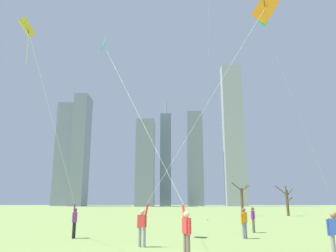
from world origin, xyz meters
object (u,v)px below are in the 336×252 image
object	(u,v)px
bystander_watching_nearby	(244,221)
distant_kite_drifting_left_green	(269,37)
kite_flyer_far_back_yellow	(70,203)
kite_flyer_foreground_right_orange	(166,183)
bare_tree_leftmost	(287,200)
bystander_strolling_midfield	(253,218)
bare_tree_left_of_center	(242,199)
kite_flyer_midfield_center_teal	(163,178)

from	to	relation	value
bystander_watching_nearby	distant_kite_drifting_left_green	size ratio (longest dim) A/B	0.08
kite_flyer_far_back_yellow	distant_kite_drifting_left_green	distance (m)	24.63
kite_flyer_far_back_yellow	bystander_watching_nearby	bearing A→B (deg)	4.49
kite_flyer_foreground_right_orange	distant_kite_drifting_left_green	bearing A→B (deg)	55.45
bystander_watching_nearby	kite_flyer_far_back_yellow	bearing A→B (deg)	-175.51
kite_flyer_foreground_right_orange	bare_tree_leftmost	world-z (taller)	kite_flyer_foreground_right_orange
bystander_strolling_midfield	distant_kite_drifting_left_green	world-z (taller)	distant_kite_drifting_left_green
bare_tree_left_of_center	kite_flyer_midfield_center_teal	bearing A→B (deg)	-107.08
bare_tree_left_of_center	bare_tree_leftmost	size ratio (longest dim) A/B	1.10
bystander_watching_nearby	bare_tree_left_of_center	distance (m)	29.92
distant_kite_drifting_left_green	bare_tree_left_of_center	distance (m)	24.29
kite_flyer_foreground_right_orange	distant_kite_drifting_left_green	distance (m)	23.04
bystander_watching_nearby	bystander_strolling_midfield	world-z (taller)	same
bystander_strolling_midfield	distant_kite_drifting_left_green	bearing A→B (deg)	58.35
distant_kite_drifting_left_green	bystander_watching_nearby	bearing A→B (deg)	-118.38
kite_flyer_far_back_yellow	bare_tree_left_of_center	distance (m)	33.83
kite_flyer_far_back_yellow	bare_tree_leftmost	xyz separation A→B (m)	(22.15, 29.89, 0.31)
kite_flyer_foreground_right_orange	bystander_watching_nearby	world-z (taller)	kite_flyer_foreground_right_orange
distant_kite_drifting_left_green	kite_flyer_foreground_right_orange	bearing A→B (deg)	-124.55
kite_flyer_midfield_center_teal	bare_tree_leftmost	size ratio (longest dim) A/B	2.80
kite_flyer_far_back_yellow	bystander_strolling_midfield	distance (m)	11.66
bystander_strolling_midfield	bare_tree_left_of_center	bearing A→B (deg)	79.24
bystander_strolling_midfield	bare_tree_leftmost	distance (m)	28.06
bystander_strolling_midfield	bare_tree_left_of_center	world-z (taller)	bare_tree_left_of_center
bystander_strolling_midfield	kite_flyer_far_back_yellow	bearing A→B (deg)	-158.55
bare_tree_leftmost	kite_flyer_foreground_right_orange	bearing A→B (deg)	-117.15
kite_flyer_foreground_right_orange	bystander_watching_nearby	size ratio (longest dim) A/B	6.74
bystander_strolling_midfield	kite_flyer_midfield_center_teal	bearing A→B (deg)	-123.03
kite_flyer_far_back_yellow	distant_kite_drifting_left_green	world-z (taller)	distant_kite_drifting_left_green
kite_flyer_foreground_right_orange	bare_tree_left_of_center	bearing A→B (deg)	72.42
kite_flyer_midfield_center_teal	bare_tree_left_of_center	world-z (taller)	kite_flyer_midfield_center_teal
bystander_watching_nearby	bare_tree_left_of_center	xyz separation A→B (m)	(6.25, 29.22, 1.46)
kite_flyer_foreground_right_orange	kite_flyer_far_back_yellow	bearing A→B (deg)	148.65
kite_flyer_far_back_yellow	kite_flyer_midfield_center_teal	world-z (taller)	kite_flyer_midfield_center_teal
kite_flyer_midfield_center_teal	bystander_strolling_midfield	bearing A→B (deg)	56.97
kite_flyer_foreground_right_orange	distant_kite_drifting_left_green	xyz separation A→B (m)	(9.91, 14.39, 15.02)
bystander_strolling_midfield	distant_kite_drifting_left_green	distance (m)	18.77
kite_flyer_far_back_yellow	bare_tree_left_of_center	size ratio (longest dim) A/B	2.01
kite_flyer_foreground_right_orange	bare_tree_left_of_center	distance (m)	34.76
bystander_strolling_midfield	bare_tree_left_of_center	xyz separation A→B (m)	(4.89, 25.71, 1.46)
bystander_watching_nearby	bare_tree_leftmost	bearing A→B (deg)	66.45
kite_flyer_midfield_center_teal	bystander_watching_nearby	xyz separation A→B (m)	(4.35, 5.28, -1.98)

